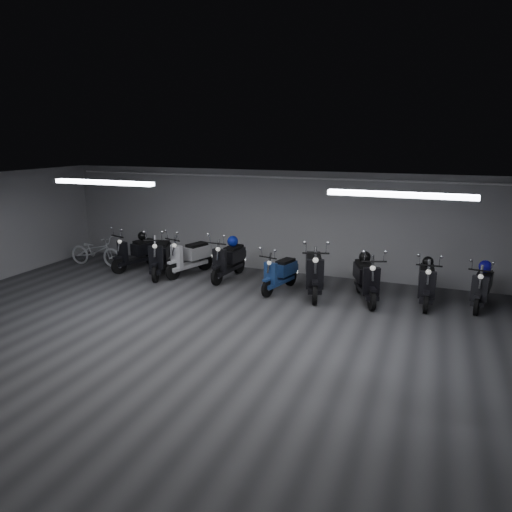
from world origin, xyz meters
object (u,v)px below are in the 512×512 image
at_px(helmet_3, 485,266).
at_px(scooter_3, 228,254).
at_px(scooter_7, 367,273).
at_px(scooter_8, 427,276).
at_px(helmet_2, 142,236).
at_px(scooter_1, 160,251).
at_px(bicycle, 95,248).
at_px(scooter_4, 280,268).
at_px(helmet_1, 233,241).
at_px(scooter_2, 189,251).
at_px(helmet_0, 365,257).
at_px(scooter_5, 314,265).
at_px(scooter_9, 482,281).
at_px(helmet_4, 428,262).
at_px(scooter_0, 136,247).

bearing_deg(helmet_3, scooter_3, -177.75).
distance_m(scooter_7, scooter_8, 1.32).
distance_m(helmet_2, helmet_3, 8.87).
bearing_deg(scooter_1, helmet_2, 130.03).
xyz_separation_m(scooter_1, bicycle, (-2.33, 0.21, -0.15)).
bearing_deg(helmet_3, bicycle, -177.70).
distance_m(scooter_4, helmet_1, 1.77).
bearing_deg(helmet_2, scooter_7, -5.15).
bearing_deg(scooter_1, scooter_2, 7.62).
distance_m(bicycle, helmet_0, 7.75).
height_order(scooter_5, scooter_7, scooter_5).
bearing_deg(scooter_9, scooter_1, -166.14).
xyz_separation_m(scooter_4, helmet_0, (1.98, 0.27, 0.38)).
distance_m(scooter_5, scooter_9, 3.68).
distance_m(scooter_3, bicycle, 4.18).
distance_m(scooter_4, bicycle, 5.77).
xyz_separation_m(helmet_0, helmet_4, (1.37, 0.27, -0.05)).
height_order(scooter_1, scooter_8, scooter_1).
bearing_deg(scooter_4, scooter_2, -175.38).
distance_m(scooter_8, helmet_0, 1.42).
xyz_separation_m(scooter_2, helmet_0, (4.72, -0.19, 0.31)).
relative_size(scooter_7, scooter_9, 1.11).
bearing_deg(scooter_3, helmet_4, 5.49).
relative_size(helmet_2, helmet_3, 0.91).
relative_size(scooter_4, helmet_0, 5.76).
bearing_deg(scooter_4, scooter_7, 15.06).
bearing_deg(scooter_4, helmet_2, -173.90).
xyz_separation_m(scooter_1, helmet_3, (7.98, 0.62, 0.20)).
relative_size(scooter_1, scooter_5, 0.94).
distance_m(scooter_8, scooter_9, 1.16).
relative_size(scooter_4, helmet_3, 5.75).
bearing_deg(helmet_1, scooter_5, -16.53).
height_order(scooter_5, helmet_1, scooter_5).
bearing_deg(scooter_8, scooter_5, -176.13).
height_order(scooter_2, helmet_2, scooter_2).
xyz_separation_m(scooter_7, scooter_8, (1.29, 0.26, -0.02)).
relative_size(scooter_1, scooter_8, 1.05).
xyz_separation_m(scooter_1, helmet_1, (1.87, 0.63, 0.29)).
distance_m(scooter_1, scooter_2, 0.78).
relative_size(scooter_0, helmet_2, 6.96).
bearing_deg(scooter_2, scooter_1, -134.83).
relative_size(scooter_4, scooter_8, 0.91).
xyz_separation_m(scooter_7, helmet_0, (-0.09, 0.24, 0.30)).
height_order(scooter_3, scooter_5, scooter_5).
bearing_deg(helmet_2, helmet_3, 0.71).
xyz_separation_m(bicycle, helmet_0, (7.74, -0.04, 0.44)).
bearing_deg(helmet_1, scooter_7, -10.83).
distance_m(helmet_1, helmet_3, 6.11).
height_order(scooter_5, helmet_2, scooter_5).
xyz_separation_m(scooter_8, helmet_3, (1.18, 0.43, 0.24)).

